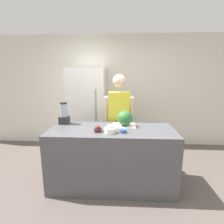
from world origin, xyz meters
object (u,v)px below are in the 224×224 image
object	(u,v)px
bowl_small_blue	(123,131)
refrigerator	(88,110)
blender	(64,114)
watermelon	(125,118)
bowl_cream	(110,129)
person	(119,120)
bowl_cherries	(98,129)

from	to	relation	value
bowl_small_blue	refrigerator	bearing A→B (deg)	117.74
blender	bowl_small_blue	bearing A→B (deg)	-23.01
watermelon	blender	world-z (taller)	blender
bowl_cream	bowl_small_blue	distance (m)	0.18
person	bowl_cherries	size ratio (longest dim) A/B	15.08
watermelon	refrigerator	bearing A→B (deg)	124.38
refrigerator	bowl_cherries	bearing A→B (deg)	-73.82
person	refrigerator	bearing A→B (deg)	133.17
watermelon	blender	bearing A→B (deg)	173.75
person	blender	distance (m)	0.96
bowl_cream	blender	size ratio (longest dim) A/B	0.46
refrigerator	bowl_small_blue	size ratio (longest dim) A/B	19.55
blender	person	bearing A→B (deg)	19.33
watermelon	bowl_cream	world-z (taller)	watermelon
bowl_small_blue	blender	xyz separation A→B (m)	(-0.96, 0.41, 0.14)
watermelon	bowl_cherries	size ratio (longest dim) A/B	2.08
bowl_cherries	bowl_small_blue	size ratio (longest dim) A/B	1.21
bowl_cream	blender	bearing A→B (deg)	151.70
bowl_cream	watermelon	bearing A→B (deg)	56.50
person	bowl_cherries	bearing A→B (deg)	-111.95
watermelon	bowl_small_blue	world-z (taller)	watermelon
bowl_cherries	bowl_cream	size ratio (longest dim) A/B	0.70
bowl_small_blue	blender	bearing A→B (deg)	156.99
refrigerator	bowl_cream	size ratio (longest dim) A/B	11.28
refrigerator	bowl_small_blue	bearing A→B (deg)	-62.26
watermelon	bowl_cream	xyz separation A→B (m)	(-0.21, -0.31, -0.08)
bowl_cherries	bowl_cream	distance (m)	0.18
watermelon	bowl_cream	bearing A→B (deg)	-123.50
person	bowl_cherries	world-z (taller)	person
watermelon	bowl_small_blue	size ratio (longest dim) A/B	2.51
bowl_cream	bowl_small_blue	bearing A→B (deg)	4.10
person	bowl_small_blue	bearing A→B (deg)	-84.50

